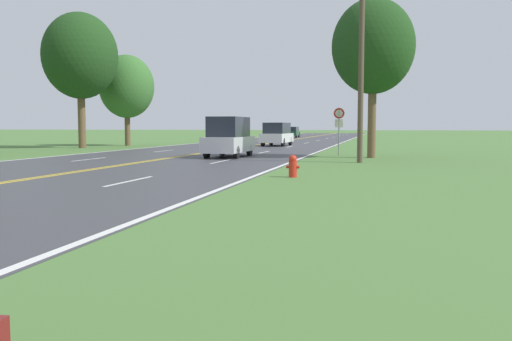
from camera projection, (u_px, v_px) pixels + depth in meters
The scene contains 11 objects.
fire_hydrant at pixel (293, 166), 17.15m from camera, with size 0.42×0.26×0.71m.
traffic_sign at pixel (339, 120), 29.46m from camera, with size 0.60×0.10×2.61m.
utility_pole_midground at pixel (361, 63), 23.60m from camera, with size 1.80×0.24×8.38m.
tree_left_verge at pixel (80, 56), 39.20m from camera, with size 5.40×5.40×9.79m.
tree_behind_sign at pixel (127, 87), 43.85m from camera, with size 4.43×4.43×7.35m.
tree_mid_treeline at pixel (373, 47), 27.11m from camera, with size 4.13×4.13×7.98m.
car_silver_van_mid_near at pixel (229, 137), 28.15m from camera, with size 1.78×4.45×2.09m.
car_white_suv_mid_far at pixel (277, 134), 43.70m from camera, with size 2.01×4.37×1.87m.
car_dark_blue_suv_receding at pixel (227, 133), 54.01m from camera, with size 1.93×4.03×1.65m.
car_dark_green_hatchback_distant at pixel (291, 132), 74.62m from camera, with size 1.98×3.92×1.48m.
car_red_van_horizon at pixel (281, 130), 84.18m from camera, with size 2.03×4.82×1.94m.
Camera 1 is at (10.62, 2.05, 1.63)m, focal length 38.00 mm.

